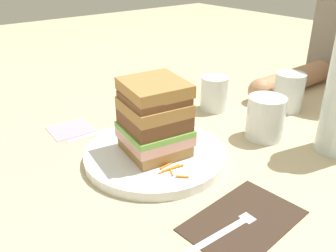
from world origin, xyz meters
TOP-DOWN VIEW (x-y plane):
  - ground_plane at (0.00, 0.00)m, footprint 3.00×3.00m
  - main_plate at (0.01, -0.01)m, footprint 0.25×0.25m
  - sandwich at (0.01, -0.01)m, footprint 0.12×0.12m
  - carrot_shred_0 at (-0.07, 0.02)m, footprint 0.01×0.02m
  - carrot_shred_1 at (-0.06, -0.02)m, footprint 0.03×0.01m
  - carrot_shred_2 at (-0.07, -0.00)m, footprint 0.02×0.02m
  - carrot_shred_3 at (-0.08, -0.02)m, footprint 0.00×0.03m
  - carrot_shred_4 at (-0.05, -0.01)m, footprint 0.01×0.02m
  - carrot_shred_5 at (-0.05, -0.02)m, footprint 0.02×0.02m
  - carrot_shred_6 at (-0.05, -0.01)m, footprint 0.02×0.02m
  - carrot_shred_7 at (-0.05, -0.02)m, footprint 0.02×0.02m
  - carrot_shred_8 at (-0.07, 0.02)m, footprint 0.01×0.02m
  - carrot_shred_9 at (0.08, -0.02)m, footprint 0.01×0.03m
  - carrot_shred_10 at (0.08, -0.04)m, footprint 0.02×0.01m
  - carrot_shred_11 at (0.10, -0.03)m, footprint 0.02×0.02m
  - carrot_shred_12 at (0.08, -0.03)m, footprint 0.01×0.03m
  - carrot_shred_13 at (0.07, -0.04)m, footprint 0.00×0.03m
  - carrot_shred_14 at (0.06, -0.03)m, footprint 0.01×0.03m
  - napkin_dark at (0.22, -0.02)m, footprint 0.12×0.17m
  - fork at (0.22, -0.04)m, footprint 0.02×0.17m
  - knife at (-0.14, -0.02)m, footprint 0.02×0.20m
  - juice_glass at (0.08, 0.21)m, footprint 0.07×0.07m
  - empty_tumbler_0 at (0.02, 0.36)m, footprint 0.07×0.07m
  - empty_tumbler_1 at (-0.08, 0.23)m, footprint 0.06×0.06m
  - napkin_pink at (-0.19, -0.08)m, footprint 0.08×0.09m

SIDE VIEW (x-z plane):
  - ground_plane at x=0.00m, z-range 0.00..0.00m
  - napkin_pink at x=-0.19m, z-range 0.00..0.00m
  - napkin_dark at x=0.22m, z-range 0.00..0.00m
  - knife at x=-0.14m, z-range 0.00..0.00m
  - fork at x=0.22m, z-range 0.00..0.01m
  - main_plate at x=0.01m, z-range 0.00..0.02m
  - carrot_shred_3 at x=-0.08m, z-range 0.02..0.02m
  - carrot_shred_0 at x=-0.07m, z-range 0.02..0.02m
  - carrot_shred_10 at x=0.08m, z-range 0.02..0.02m
  - carrot_shred_13 at x=0.07m, z-range 0.02..0.02m
  - carrot_shred_6 at x=-0.05m, z-range 0.02..0.02m
  - carrot_shred_1 at x=-0.06m, z-range 0.02..0.02m
  - carrot_shred_14 at x=0.06m, z-range 0.02..0.02m
  - carrot_shred_8 at x=-0.07m, z-range 0.02..0.02m
  - carrot_shred_9 at x=0.08m, z-range 0.02..0.02m
  - carrot_shred_4 at x=-0.05m, z-range 0.02..0.02m
  - carrot_shred_7 at x=-0.05m, z-range 0.02..0.02m
  - carrot_shred_2 at x=-0.07m, z-range 0.02..0.02m
  - carrot_shred_11 at x=0.10m, z-range 0.02..0.02m
  - carrot_shred_5 at x=-0.05m, z-range 0.02..0.02m
  - carrot_shred_12 at x=0.08m, z-range 0.02..0.02m
  - juice_glass at x=0.08m, z-range -0.01..0.08m
  - empty_tumbler_1 at x=-0.08m, z-range 0.00..0.08m
  - empty_tumbler_0 at x=0.02m, z-range 0.00..0.09m
  - sandwich at x=0.01m, z-range 0.01..0.15m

